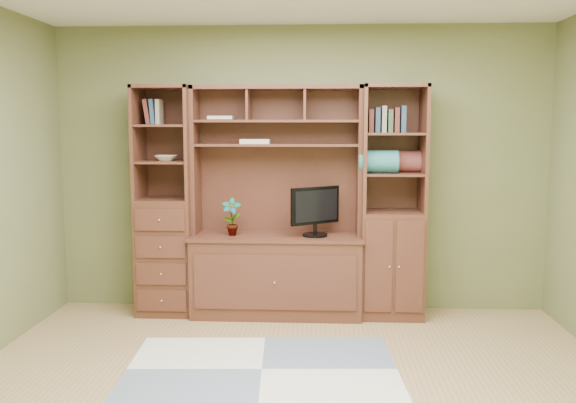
# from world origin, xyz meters

# --- Properties ---
(room) EXTENTS (4.60, 4.10, 2.64)m
(room) POSITION_xyz_m (0.00, 0.00, 1.30)
(room) COLOR tan
(room) RESTS_ON ground
(center_hutch) EXTENTS (1.54, 0.53, 2.05)m
(center_hutch) POSITION_xyz_m (-0.20, 1.73, 1.02)
(center_hutch) COLOR #4E281B
(center_hutch) RESTS_ON ground
(left_tower) EXTENTS (0.50, 0.45, 2.05)m
(left_tower) POSITION_xyz_m (-1.20, 1.77, 1.02)
(left_tower) COLOR #4E281B
(left_tower) RESTS_ON ground
(right_tower) EXTENTS (0.55, 0.45, 2.05)m
(right_tower) POSITION_xyz_m (0.82, 1.77, 1.02)
(right_tower) COLOR #4E281B
(right_tower) RESTS_ON ground
(rug) EXTENTS (1.96, 1.36, 0.01)m
(rug) POSITION_xyz_m (-0.22, 0.45, 0.01)
(rug) COLOR #AAAFB0
(rug) RESTS_ON ground
(monitor) EXTENTS (0.53, 0.46, 0.60)m
(monitor) POSITION_xyz_m (0.14, 1.70, 1.03)
(monitor) COLOR black
(monitor) RESTS_ON center_hutch
(orchid) EXTENTS (0.18, 0.12, 0.33)m
(orchid) POSITION_xyz_m (-0.60, 1.70, 0.90)
(orchid) COLOR #A24E36
(orchid) RESTS_ON center_hutch
(magazines) EXTENTS (0.26, 0.19, 0.04)m
(magazines) POSITION_xyz_m (-0.40, 1.82, 1.56)
(magazines) COLOR beige
(magazines) RESTS_ON center_hutch
(bowl) EXTENTS (0.20, 0.20, 0.05)m
(bowl) POSITION_xyz_m (-1.19, 1.77, 1.41)
(bowl) COLOR silver
(bowl) RESTS_ON left_tower
(blanket_teal) EXTENTS (0.34, 0.20, 0.20)m
(blanket_teal) POSITION_xyz_m (0.68, 1.73, 1.39)
(blanket_teal) COLOR #2C7473
(blanket_teal) RESTS_ON right_tower
(blanket_red) EXTENTS (0.34, 0.19, 0.19)m
(blanket_red) POSITION_xyz_m (0.96, 1.85, 1.38)
(blanket_red) COLOR brown
(blanket_red) RESTS_ON right_tower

